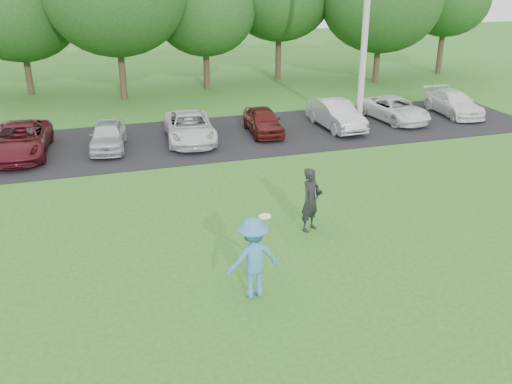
# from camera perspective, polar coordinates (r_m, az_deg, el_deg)

# --- Properties ---
(ground) EXTENTS (100.00, 100.00, 0.00)m
(ground) POSITION_cam_1_polar(r_m,az_deg,el_deg) (13.38, 4.54, -10.66)
(ground) COLOR #2E631C
(ground) RESTS_ON ground
(parking_lot) EXTENTS (32.00, 6.50, 0.03)m
(parking_lot) POSITION_cam_1_polar(r_m,az_deg,el_deg) (24.84, -6.56, 5.25)
(parking_lot) COLOR black
(parking_lot) RESTS_ON ground
(utility_pole) EXTENTS (0.28, 0.28, 10.29)m
(utility_pole) POSITION_cam_1_polar(r_m,az_deg,el_deg) (25.78, 10.99, 17.26)
(utility_pole) COLOR #A7A7A2
(utility_pole) RESTS_ON ground
(frisbee_player) EXTENTS (1.34, 0.87, 2.13)m
(frisbee_player) POSITION_cam_1_polar(r_m,az_deg,el_deg) (13.01, -0.29, -6.61)
(frisbee_player) COLOR teal
(frisbee_player) RESTS_ON ground
(camera_bystander) EXTENTS (0.82, 0.74, 1.87)m
(camera_bystander) POSITION_cam_1_polar(r_m,az_deg,el_deg) (16.20, 5.49, -0.77)
(camera_bystander) COLOR black
(camera_bystander) RESTS_ON ground
(parked_cars) EXTENTS (28.78, 4.72, 1.26)m
(parked_cars) POSITION_cam_1_polar(r_m,az_deg,el_deg) (24.48, -7.87, 6.37)
(parked_cars) COLOR silver
(parked_cars) RESTS_ON parking_lot
(tree_row) EXTENTS (42.39, 9.85, 8.64)m
(tree_row) POSITION_cam_1_polar(r_m,az_deg,el_deg) (33.71, -7.70, 18.19)
(tree_row) COLOR #38281C
(tree_row) RESTS_ON ground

